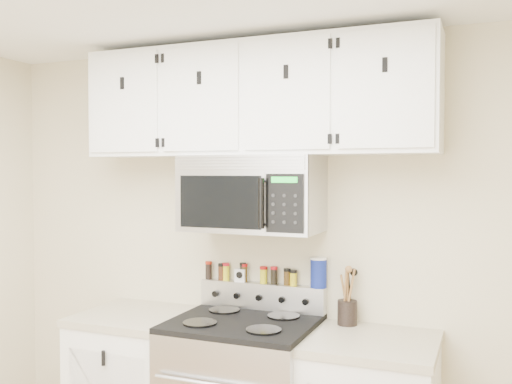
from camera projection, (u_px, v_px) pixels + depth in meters
back_wall at (264, 257)px, 3.35m from camera, size 3.50×0.01×2.50m
microwave at (252, 193)px, 3.16m from camera, size 0.76×0.44×0.42m
upper_cabinets at (254, 100)px, 3.17m from camera, size 2.00×0.35×0.62m
utensil_crock at (347, 311)px, 3.09m from camera, size 0.11×0.11×0.31m
kitchen_timer at (241, 275)px, 3.37m from camera, size 0.07×0.06×0.08m
salt_canister at (319, 272)px, 3.19m from camera, size 0.09×0.09×0.17m
spice_jar_0 at (209, 270)px, 3.45m from camera, size 0.04×0.04×0.11m
spice_jar_1 at (222, 272)px, 3.42m from camera, size 0.05×0.05×0.10m
spice_jar_2 at (226, 272)px, 3.41m from camera, size 0.04×0.04×0.10m
spice_jar_3 at (243, 272)px, 3.37m from camera, size 0.04×0.04×0.11m
spice_jar_4 at (244, 273)px, 3.37m from camera, size 0.04×0.04×0.11m
spice_jar_5 at (263, 275)px, 3.32m from camera, size 0.04×0.04×0.10m
spice_jar_6 at (274, 275)px, 3.30m from camera, size 0.04×0.04×0.10m
spice_jar_7 at (287, 277)px, 3.26m from camera, size 0.04×0.04×0.10m
spice_jar_8 at (293, 278)px, 3.25m from camera, size 0.04×0.04×0.09m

